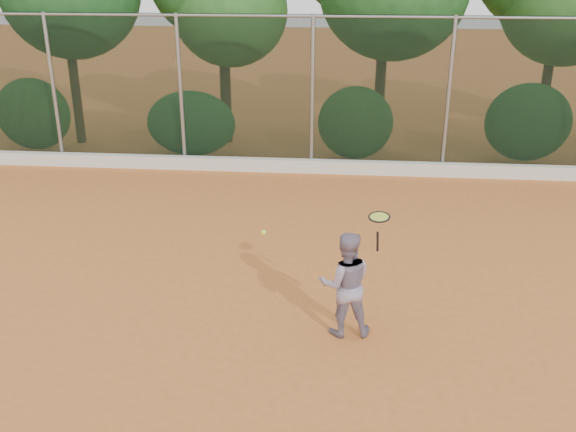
{
  "coord_description": "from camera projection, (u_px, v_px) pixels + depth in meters",
  "views": [
    {
      "loc": [
        0.75,
        -7.3,
        4.62
      ],
      "look_at": [
        0.0,
        1.0,
        1.25
      ],
      "focal_mm": 40.0,
      "sensor_mm": 36.0,
      "label": 1
    }
  ],
  "objects": [
    {
      "name": "ground",
      "position": [
        281.0,
        331.0,
        8.54
      ],
      "size": [
        80.0,
        80.0,
        0.0
      ],
      "primitive_type": "plane",
      "color": "#C76D2F",
      "rests_on": "ground"
    },
    {
      "name": "concrete_curb",
      "position": [
        311.0,
        166.0,
        14.78
      ],
      "size": [
        24.0,
        0.2,
        0.3
      ],
      "primitive_type": "cube",
      "color": "silver",
      "rests_on": "ground"
    },
    {
      "name": "tennis_player",
      "position": [
        345.0,
        284.0,
        8.24
      ],
      "size": [
        0.76,
        0.63,
        1.44
      ],
      "primitive_type": "imported",
      "rotation": [
        0.0,
        0.0,
        3.27
      ],
      "color": "gray",
      "rests_on": "ground"
    },
    {
      "name": "chainlink_fence",
      "position": [
        312.0,
        91.0,
        14.3
      ],
      "size": [
        24.09,
        0.09,
        3.5
      ],
      "color": "black",
      "rests_on": "ground"
    },
    {
      "name": "tennis_racket",
      "position": [
        379.0,
        220.0,
        7.71
      ],
      "size": [
        0.34,
        0.34,
        0.52
      ],
      "color": "black",
      "rests_on": "ground"
    },
    {
      "name": "tennis_ball_in_flight",
      "position": [
        264.0,
        232.0,
        8.01
      ],
      "size": [
        0.07,
        0.07,
        0.07
      ],
      "color": "#D0F537",
      "rests_on": "ground"
    }
  ]
}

